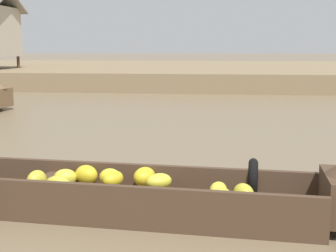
% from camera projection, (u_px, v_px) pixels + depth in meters
% --- Properties ---
extents(ground_plane, '(300.00, 300.00, 0.00)m').
position_uv_depth(ground_plane, '(123.00, 129.00, 11.24)').
color(ground_plane, '#726047').
extents(riverbank_strip, '(160.00, 20.00, 0.85)m').
position_uv_depth(riverbank_strip, '(183.00, 72.00, 29.48)').
color(riverbank_strip, '#7F6B4C').
rests_on(riverbank_strip, ground).
extents(banana_boat, '(5.83, 1.47, 0.81)m').
position_uv_depth(banana_boat, '(121.00, 191.00, 5.46)').
color(banana_boat, '#473323').
rests_on(banana_boat, ground).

